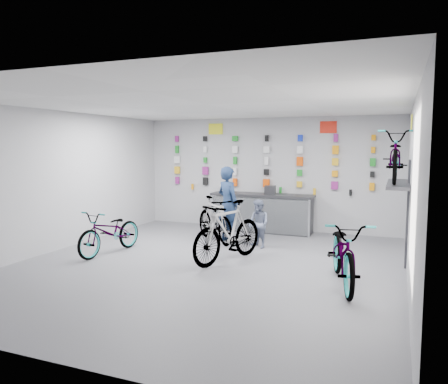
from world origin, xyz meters
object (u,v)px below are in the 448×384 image
at_px(bike_center, 228,232).
at_px(bike_service, 215,219).
at_px(bike_right, 344,252).
at_px(customer, 258,224).
at_px(counter, 262,213).
at_px(clerk, 228,204).
at_px(bike_left, 110,232).

xyz_separation_m(bike_center, bike_service, (-0.94, 1.54, -0.06)).
height_order(bike_right, customer, bike_right).
height_order(counter, bike_center, bike_center).
bearing_deg(bike_right, bike_service, 130.87).
bearing_deg(clerk, customer, -172.65).
relative_size(bike_right, customer, 1.95).
relative_size(counter, bike_left, 1.52).
height_order(bike_right, bike_service, bike_right).
bearing_deg(bike_right, counter, 109.20).
distance_m(counter, bike_center, 3.15).
height_order(counter, bike_right, bike_right).
height_order(bike_center, bike_right, bike_center).
xyz_separation_m(counter, bike_left, (-2.25, -3.45, -0.02)).
height_order(counter, customer, customer).
distance_m(bike_right, bike_service, 3.90).
bearing_deg(bike_service, counter, 18.57).
xyz_separation_m(bike_center, customer, (0.20, 1.35, -0.06)).
height_order(counter, bike_service, bike_service).
bearing_deg(counter, customer, -75.34).
xyz_separation_m(bike_right, clerk, (-2.93, 2.37, 0.34)).
relative_size(bike_service, customer, 1.65).
distance_m(bike_center, bike_right, 2.36).
xyz_separation_m(clerk, customer, (0.86, -0.34, -0.35)).
xyz_separation_m(bike_center, clerk, (-0.66, 1.69, 0.29)).
distance_m(bike_left, customer, 3.19).
height_order(bike_center, bike_service, bike_center).
relative_size(bike_center, bike_right, 0.94).
distance_m(bike_left, clerk, 2.77).
relative_size(bike_left, bike_service, 1.01).
bearing_deg(clerk, bike_service, 57.62).
bearing_deg(counter, bike_left, -123.02).
distance_m(counter, bike_service, 1.73).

